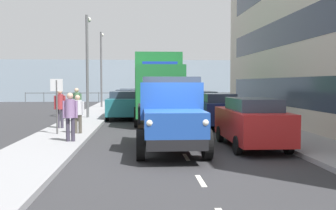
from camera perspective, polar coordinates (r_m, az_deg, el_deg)
name	(u,v)px	position (r m, az deg, el deg)	size (l,w,h in m)	color
ground_plane	(164,121)	(23.68, -0.64, -2.24)	(80.00, 80.00, 0.00)	#2D2D30
sidewalk_left	(239,119)	(24.37, 10.16, -1.96)	(2.36, 43.41, 0.15)	gray
sidewalk_right	(86,120)	(23.85, -11.69, -2.08)	(2.36, 43.41, 0.15)	gray
road_centreline_markings	(164,121)	(23.44, -0.61, -2.28)	(0.12, 39.71, 0.01)	silver
sea_horizon	(152,81)	(48.26, -2.36, 3.49)	(80.00, 0.80, 5.00)	#8C9EAD
seawall_railing	(153,95)	(44.68, -2.22, 1.49)	(28.08, 0.08, 1.20)	#4C5156
truck_vintage_blue	(171,116)	(12.74, 0.38, -1.58)	(2.17, 5.64, 2.43)	black
lorry_cargo_green	(157,86)	(22.75, -1.53, 2.78)	(2.58, 8.20, 3.87)	#1E7033
car_red_kerbside_near	(251,122)	(14.00, 11.87, -2.38)	(1.80, 4.44, 1.72)	#B21E1E
car_navy_kerbside_1	(217,110)	(19.95, 7.06, -0.70)	(1.81, 4.15, 1.72)	navy
car_white_kerbside_2	(202,104)	(24.90, 4.84, 0.09)	(1.89, 4.43, 1.72)	white
car_teal_oppositeside_0	(123,104)	(24.83, -6.46, 0.07)	(1.93, 4.59, 1.72)	#1E6670
car_black_oppositeside_1	(126,100)	(30.50, -6.00, 0.65)	(1.93, 4.42, 1.72)	black
car_grey_oppositeside_2	(129,98)	(36.17, -5.68, 1.05)	(1.88, 4.48, 1.72)	slate
pedestrian_couple_b	(70,113)	(14.58, -13.84, -1.08)	(0.53, 0.34, 1.74)	#383342
pedestrian_strolling	(78,111)	(16.86, -12.81, -0.84)	(0.53, 0.34, 1.59)	#4C473D
pedestrian_with_bag	(60,105)	(19.00, -15.24, -0.01)	(0.53, 0.34, 1.80)	#383342
pedestrian_in_dark_coat	(77,102)	(22.07, -12.95, 0.47)	(0.53, 0.34, 1.81)	#4C473D
lamp_post_promenade	(87,56)	(24.75, -11.47, 6.85)	(0.32, 1.14, 6.17)	#59595B
lamp_post_far	(101,62)	(35.21, -9.53, 6.04)	(0.32, 1.14, 6.50)	#59595B
street_sign	(57,97)	(16.82, -15.66, 1.18)	(0.50, 0.07, 2.25)	#4C4C4C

